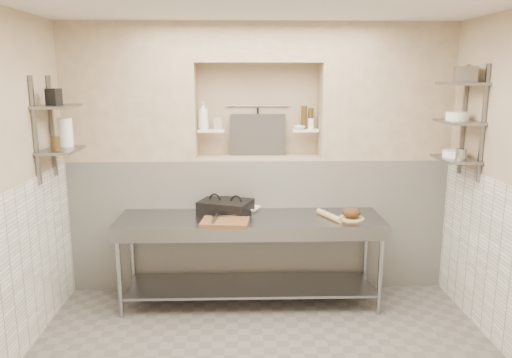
{
  "coord_description": "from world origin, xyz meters",
  "views": [
    {
      "loc": [
        -0.18,
        -3.54,
        2.28
      ],
      "look_at": [
        -0.05,
        0.9,
        1.35
      ],
      "focal_mm": 35.0,
      "sensor_mm": 36.0,
      "label": 1
    }
  ],
  "objects_px": {
    "mixing_bowl": "(250,209)",
    "bread_loaf": "(352,212)",
    "panini_press": "(226,207)",
    "bottle_soap": "(203,116)",
    "cutting_board": "(225,222)",
    "rolling_pin": "(329,216)",
    "jug_left": "(65,132)",
    "prep_table": "(250,243)",
    "bowl_alcove": "(299,128)"
  },
  "relations": [
    {
      "from": "mixing_bowl",
      "to": "bread_loaf",
      "type": "distance_m",
      "value": 1.03
    },
    {
      "from": "panini_press",
      "to": "bottle_soap",
      "type": "relative_size",
      "value": 2.03
    },
    {
      "from": "cutting_board",
      "to": "bottle_soap",
      "type": "distance_m",
      "value": 1.24
    },
    {
      "from": "rolling_pin",
      "to": "jug_left",
      "type": "relative_size",
      "value": 1.4
    },
    {
      "from": "panini_press",
      "to": "bread_loaf",
      "type": "bearing_deg",
      "value": 10.17
    },
    {
      "from": "prep_table",
      "to": "panini_press",
      "type": "distance_m",
      "value": 0.44
    },
    {
      "from": "mixing_bowl",
      "to": "jug_left",
      "type": "distance_m",
      "value": 1.94
    },
    {
      "from": "cutting_board",
      "to": "bread_loaf",
      "type": "xyz_separation_m",
      "value": [
        1.23,
        0.14,
        0.05
      ]
    },
    {
      "from": "rolling_pin",
      "to": "bowl_alcove",
      "type": "relative_size",
      "value": 3.01
    },
    {
      "from": "panini_press",
      "to": "bottle_soap",
      "type": "height_order",
      "value": "bottle_soap"
    },
    {
      "from": "panini_press",
      "to": "bottle_soap",
      "type": "bearing_deg",
      "value": 143.26
    },
    {
      "from": "prep_table",
      "to": "mixing_bowl",
      "type": "relative_size",
      "value": 13.0
    },
    {
      "from": "mixing_bowl",
      "to": "jug_left",
      "type": "bearing_deg",
      "value": -172.91
    },
    {
      "from": "cutting_board",
      "to": "mixing_bowl",
      "type": "xyz_separation_m",
      "value": [
        0.24,
        0.45,
        0.0
      ]
    },
    {
      "from": "rolling_pin",
      "to": "bread_loaf",
      "type": "xyz_separation_m",
      "value": [
        0.21,
        -0.03,
        0.04
      ]
    },
    {
      "from": "panini_press",
      "to": "bowl_alcove",
      "type": "bearing_deg",
      "value": 46.43
    },
    {
      "from": "prep_table",
      "to": "bread_loaf",
      "type": "relative_size",
      "value": 14.51
    },
    {
      "from": "panini_press",
      "to": "bowl_alcove",
      "type": "xyz_separation_m",
      "value": [
        0.78,
        0.36,
        0.76
      ]
    },
    {
      "from": "cutting_board",
      "to": "bowl_alcove",
      "type": "bearing_deg",
      "value": 44.17
    },
    {
      "from": "prep_table",
      "to": "rolling_pin",
      "type": "relative_size",
      "value": 6.96
    },
    {
      "from": "cutting_board",
      "to": "bottle_soap",
      "type": "bearing_deg",
      "value": 107.46
    },
    {
      "from": "prep_table",
      "to": "jug_left",
      "type": "bearing_deg",
      "value": 179.22
    },
    {
      "from": "panini_press",
      "to": "bread_loaf",
      "type": "height_order",
      "value": "panini_press"
    },
    {
      "from": "cutting_board",
      "to": "bread_loaf",
      "type": "bearing_deg",
      "value": 6.64
    },
    {
      "from": "prep_table",
      "to": "jug_left",
      "type": "xyz_separation_m",
      "value": [
        -1.74,
        0.02,
        1.1
      ]
    },
    {
      "from": "jug_left",
      "to": "rolling_pin",
      "type": "bearing_deg",
      "value": -1.41
    },
    {
      "from": "bottle_soap",
      "to": "bowl_alcove",
      "type": "relative_size",
      "value": 2.36
    },
    {
      "from": "bread_loaf",
      "to": "bottle_soap",
      "type": "xyz_separation_m",
      "value": [
        -1.47,
        0.62,
        0.89
      ]
    },
    {
      "from": "prep_table",
      "to": "jug_left",
      "type": "height_order",
      "value": "jug_left"
    },
    {
      "from": "prep_table",
      "to": "bowl_alcove",
      "type": "bearing_deg",
      "value": 45.3
    },
    {
      "from": "prep_table",
      "to": "mixing_bowl",
      "type": "bearing_deg",
      "value": 89.01
    },
    {
      "from": "bottle_soap",
      "to": "panini_press",
      "type": "bearing_deg",
      "value": -58.13
    },
    {
      "from": "panini_press",
      "to": "bread_loaf",
      "type": "distance_m",
      "value": 1.26
    },
    {
      "from": "rolling_pin",
      "to": "jug_left",
      "type": "xyz_separation_m",
      "value": [
        -2.51,
        0.06,
        0.82
      ]
    },
    {
      "from": "panini_press",
      "to": "rolling_pin",
      "type": "relative_size",
      "value": 1.59
    },
    {
      "from": "bottle_soap",
      "to": "jug_left",
      "type": "relative_size",
      "value": 1.1
    },
    {
      "from": "panini_press",
      "to": "bowl_alcove",
      "type": "relative_size",
      "value": 4.79
    },
    {
      "from": "rolling_pin",
      "to": "bowl_alcove",
      "type": "height_order",
      "value": "bowl_alcove"
    },
    {
      "from": "bowl_alcove",
      "to": "prep_table",
      "type": "bearing_deg",
      "value": -134.7
    },
    {
      "from": "cutting_board",
      "to": "jug_left",
      "type": "relative_size",
      "value": 1.65
    },
    {
      "from": "prep_table",
      "to": "bottle_soap",
      "type": "height_order",
      "value": "bottle_soap"
    },
    {
      "from": "bottle_soap",
      "to": "bowl_alcove",
      "type": "distance_m",
      "value": 1.02
    },
    {
      "from": "bowl_alcove",
      "to": "panini_press",
      "type": "bearing_deg",
      "value": -154.96
    },
    {
      "from": "prep_table",
      "to": "bottle_soap",
      "type": "relative_size",
      "value": 8.89
    },
    {
      "from": "bowl_alcove",
      "to": "jug_left",
      "type": "distance_m",
      "value": 2.33
    },
    {
      "from": "panini_press",
      "to": "bottle_soap",
      "type": "xyz_separation_m",
      "value": [
        -0.24,
        0.38,
        0.89
      ]
    },
    {
      "from": "bread_loaf",
      "to": "bowl_alcove",
      "type": "bearing_deg",
      "value": 126.77
    },
    {
      "from": "panini_press",
      "to": "cutting_board",
      "type": "relative_size",
      "value": 1.35
    },
    {
      "from": "panini_press",
      "to": "prep_table",
      "type": "bearing_deg",
      "value": -13.83
    },
    {
      "from": "mixing_bowl",
      "to": "rolling_pin",
      "type": "height_order",
      "value": "rolling_pin"
    }
  ]
}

